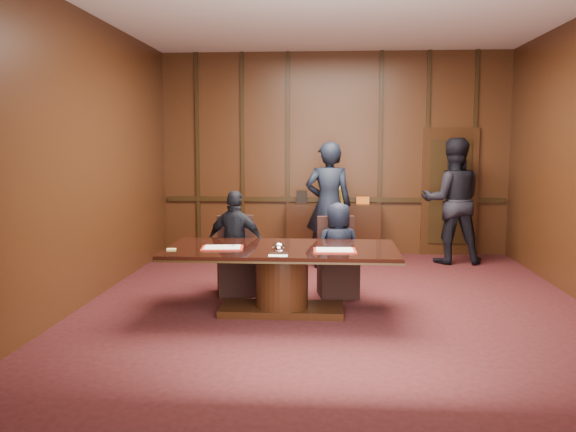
% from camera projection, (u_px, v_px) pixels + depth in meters
% --- Properties ---
extents(room, '(7.00, 7.04, 3.50)m').
position_uv_depth(room, '(341.00, 161.00, 7.28)').
color(room, '#330F0E').
rests_on(room, ground).
extents(sideboard, '(1.60, 0.45, 1.54)m').
position_uv_depth(sideboard, '(333.00, 227.00, 10.52)').
color(sideboard, black).
rests_on(sideboard, ground).
extents(conference_table, '(2.62, 1.32, 0.76)m').
position_uv_depth(conference_table, '(282.00, 269.00, 6.92)').
color(conference_table, black).
rests_on(conference_table, ground).
extents(folder_left, '(0.49, 0.37, 0.02)m').
position_uv_depth(folder_left, '(222.00, 248.00, 6.82)').
color(folder_left, '#B01E10').
rests_on(folder_left, conference_table).
extents(folder_right, '(0.47, 0.35, 0.02)m').
position_uv_depth(folder_right, '(335.00, 250.00, 6.65)').
color(folder_right, '#B01E10').
rests_on(folder_right, conference_table).
extents(inkstand, '(0.20, 0.14, 0.12)m').
position_uv_depth(inkstand, '(278.00, 249.00, 6.44)').
color(inkstand, white).
rests_on(inkstand, conference_table).
extents(notepad, '(0.11, 0.09, 0.01)m').
position_uv_depth(notepad, '(171.00, 249.00, 6.72)').
color(notepad, '#DACB6A').
rests_on(notepad, conference_table).
extents(chair_left, '(0.57, 0.57, 0.99)m').
position_uv_depth(chair_left, '(237.00, 271.00, 7.86)').
color(chair_left, black).
rests_on(chair_left, ground).
extents(chair_right, '(0.55, 0.55, 0.99)m').
position_uv_depth(chair_right, '(338.00, 272.00, 7.77)').
color(chair_right, black).
rests_on(chair_right, ground).
extents(signatory_left, '(0.84, 0.50, 1.34)m').
position_uv_depth(signatory_left, '(236.00, 243.00, 7.74)').
color(signatory_left, black).
rests_on(signatory_left, ground).
extents(signatory_right, '(0.67, 0.53, 1.20)m').
position_uv_depth(signatory_right, '(338.00, 250.00, 7.66)').
color(signatory_right, black).
rests_on(signatory_right, ground).
extents(witness_left, '(0.73, 0.49, 1.96)m').
position_uv_depth(witness_left, '(329.00, 205.00, 9.41)').
color(witness_left, black).
rests_on(witness_left, ground).
extents(witness_right, '(0.98, 0.77, 2.02)m').
position_uv_depth(witness_right, '(452.00, 201.00, 9.80)').
color(witness_right, black).
rests_on(witness_right, ground).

